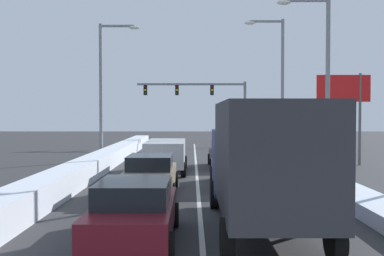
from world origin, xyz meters
TOP-DOWN VIEW (x-y plane):
  - ground_plane at (0.00, 15.90)m, footprint 120.00×120.00m
  - lane_stripe_between_right_lane_and_center_lane at (-0.00, 19.88)m, footprint 0.14×43.73m
  - snow_bank_right_shoulder at (5.30, 19.88)m, footprint 1.40×43.73m
  - snow_bank_left_shoulder at (-5.30, 19.88)m, footprint 1.28×43.73m
  - box_truck_right_lane_nearest at (1.62, 7.09)m, footprint 2.53×7.20m
  - sedan_white_right_lane_second at (1.60, 14.61)m, footprint 2.00×4.50m
  - sedan_black_right_lane_third at (1.72, 21.41)m, footprint 2.00×4.50m
  - sedan_maroon_center_lane_nearest at (-1.61, 6.03)m, footprint 2.00×4.50m
  - sedan_tan_center_lane_second at (-1.83, 12.71)m, footprint 2.00×4.50m
  - suv_silver_center_lane_third at (-1.61, 19.11)m, footprint 2.16×4.90m
  - traffic_light_gantry at (1.18, 39.74)m, footprint 10.60×0.47m
  - street_lamp_right_near at (5.79, 9.94)m, footprint 2.66×0.36m
  - street_lamp_right_mid at (6.12, 17.89)m, footprint 2.66×0.36m
  - street_lamp_right_far at (5.47, 25.84)m, footprint 2.66×0.36m
  - street_lamp_left_mid at (-5.87, 25.27)m, footprint 2.66×0.36m
  - roadside_sign_right at (8.80, 22.63)m, footprint 3.20×0.16m

SIDE VIEW (x-z plane):
  - ground_plane at x=0.00m, z-range 0.00..0.00m
  - lane_stripe_between_right_lane_and_center_lane at x=0.00m, z-range 0.00..0.01m
  - snow_bank_right_shoulder at x=5.30m, z-range 0.00..0.46m
  - snow_bank_left_shoulder at x=-5.30m, z-range 0.00..0.89m
  - sedan_white_right_lane_second at x=1.60m, z-range 0.01..1.52m
  - sedan_black_right_lane_third at x=1.72m, z-range 0.01..1.52m
  - sedan_maroon_center_lane_nearest at x=-1.61m, z-range 0.01..1.52m
  - sedan_tan_center_lane_second at x=-1.83m, z-range 0.01..1.52m
  - suv_silver_center_lane_third at x=-1.61m, z-range 0.18..1.85m
  - box_truck_right_lane_nearest at x=1.62m, z-range 0.22..3.58m
  - roadside_sign_right at x=8.80m, z-range 1.27..6.77m
  - traffic_light_gantry at x=1.18m, z-range 1.62..7.82m
  - street_lamp_right_near at x=5.79m, z-range 0.82..9.53m
  - street_lamp_right_mid at x=6.12m, z-range 0.82..9.62m
  - street_lamp_left_mid at x=-5.87m, z-range 0.82..9.77m
  - street_lamp_right_far at x=5.47m, z-range 0.83..10.20m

